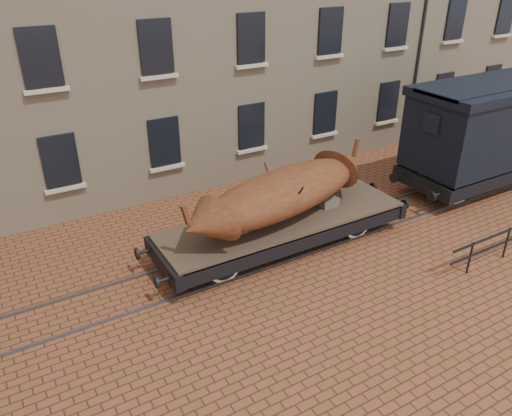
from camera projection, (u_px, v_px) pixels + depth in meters
ground at (303, 240)px, 15.71m from camera, size 90.00×90.00×0.00m
rail_track at (303, 240)px, 15.69m from camera, size 30.00×1.52×0.06m
flatcar_wagon at (283, 224)px, 14.99m from camera, size 8.66×2.35×1.31m
iron_boat at (283, 192)px, 14.48m from camera, size 7.01×3.22×1.67m
goods_van at (494, 122)px, 18.35m from camera, size 7.76×2.83×4.01m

